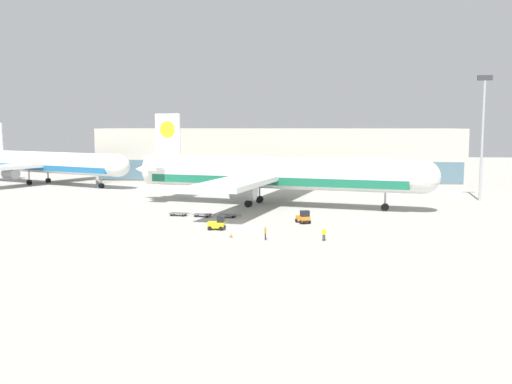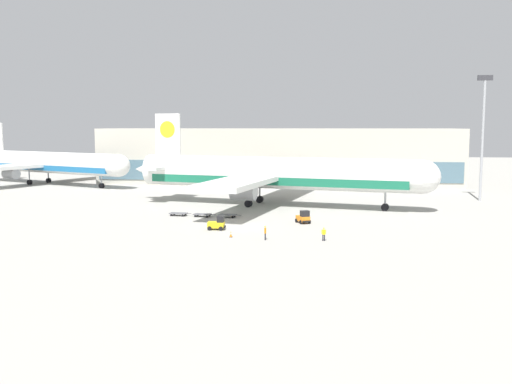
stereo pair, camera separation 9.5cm
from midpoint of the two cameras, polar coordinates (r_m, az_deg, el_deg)
ground_plane at (r=82.47m, az=-1.47°, el=-3.58°), size 400.00×400.00×0.00m
terminal_building at (r=146.11m, az=2.20°, el=3.61°), size 90.00×18.20×14.00m
light_mast at (r=119.74m, az=21.77°, el=5.87°), size 2.80×0.50×24.34m
airplane_main at (r=104.48m, az=1.59°, el=1.80°), size 57.44×48.62×17.00m
airplane_distant at (r=152.85m, az=-20.19°, el=2.72°), size 49.88×43.12×15.49m
baggage_tug_foreground at (r=80.83m, az=-3.86°, el=-3.17°), size 2.47×1.66×2.00m
baggage_tug_mid at (r=86.31m, az=4.80°, el=-2.55°), size 2.47×2.81×2.00m
baggage_dolly_lead at (r=94.06m, az=-7.73°, el=-2.14°), size 3.77×1.81×0.48m
baggage_dolly_second at (r=92.59m, az=-5.35°, el=-2.24°), size 3.77×1.81×0.48m
baggage_dolly_third at (r=91.67m, az=-2.82°, el=-2.31°), size 3.77×1.81×0.48m
ground_crew_near at (r=73.33m, az=6.83°, el=-4.10°), size 0.57×0.23×1.73m
ground_crew_far at (r=73.42m, az=0.97°, el=-3.99°), size 0.24×0.57×1.82m
traffic_cone_near at (r=75.44m, az=-2.50°, el=-4.25°), size 0.40×0.40×0.78m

